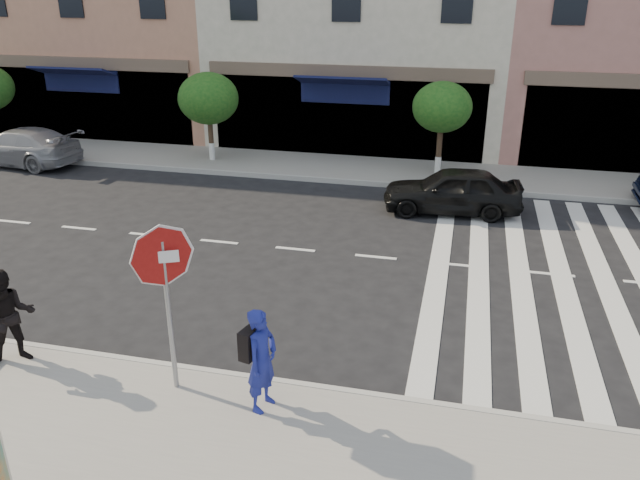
# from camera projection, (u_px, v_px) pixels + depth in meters

# --- Properties ---
(ground) EXTENTS (120.00, 120.00, 0.00)m
(ground) POSITION_uv_depth(u_px,v_px,m) (238.00, 332.00, 11.74)
(ground) COLOR black
(ground) RESTS_ON ground
(sidewalk_near) EXTENTS (60.00, 4.50, 0.15)m
(sidewalk_near) POSITION_uv_depth(u_px,v_px,m) (139.00, 469.00, 8.35)
(sidewalk_near) COLOR gray
(sidewalk_near) RESTS_ON ground
(sidewalk_far) EXTENTS (60.00, 3.00, 0.15)m
(sidewalk_far) POSITION_uv_depth(u_px,v_px,m) (350.00, 169.00, 21.58)
(sidewalk_far) COLOR gray
(sidewalk_far) RESTS_ON ground
(street_tree_wb) EXTENTS (2.10, 2.10, 3.06)m
(street_tree_wb) POSITION_uv_depth(u_px,v_px,m) (208.00, 99.00, 21.61)
(street_tree_wb) COLOR #473323
(street_tree_wb) RESTS_ON sidewalk_far
(street_tree_c) EXTENTS (1.90, 1.90, 3.04)m
(street_tree_c) POSITION_uv_depth(u_px,v_px,m) (442.00, 108.00, 19.87)
(street_tree_c) COLOR #473323
(street_tree_c) RESTS_ON sidewalk_far
(stop_sign) EXTENTS (0.89, 0.44, 2.77)m
(stop_sign) POSITION_uv_depth(u_px,v_px,m) (164.00, 274.00, 9.14)
(stop_sign) COLOR gray
(stop_sign) RESTS_ON sidewalk_near
(photographer) EXTENTS (0.53, 0.68, 1.65)m
(photographer) POSITION_uv_depth(u_px,v_px,m) (262.00, 360.00, 9.14)
(photographer) COLOR navy
(photographer) RESTS_ON sidewalk_near
(walker) EXTENTS (1.04, 1.02, 1.69)m
(walker) POSITION_uv_depth(u_px,v_px,m) (9.00, 317.00, 10.25)
(walker) COLOR black
(walker) RESTS_ON sidewalk_near
(car_far_left) EXTENTS (4.69, 2.33, 1.31)m
(car_far_left) POSITION_uv_depth(u_px,v_px,m) (20.00, 147.00, 22.12)
(car_far_left) COLOR gray
(car_far_left) RESTS_ON ground
(car_far_mid) EXTENTS (3.95, 1.88, 1.30)m
(car_far_mid) POSITION_uv_depth(u_px,v_px,m) (452.00, 190.00, 17.53)
(car_far_mid) COLOR black
(car_far_mid) RESTS_ON ground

